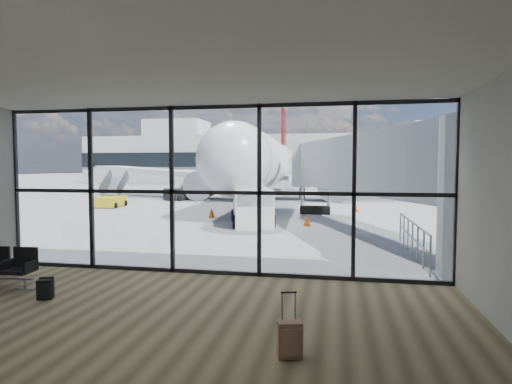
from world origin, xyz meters
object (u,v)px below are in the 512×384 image
(backpack, at_px, (45,289))
(suitcase, at_px, (290,339))
(mobile_stairs, at_px, (111,200))
(service_van, at_px, (252,206))
(belt_loader, at_px, (182,193))
(airliner, at_px, (270,163))

(backpack, distance_m, suitcase, 5.83)
(backpack, height_order, suitcase, suitcase)
(mobile_stairs, bearing_deg, service_van, -37.97)
(belt_loader, xyz_separation_m, mobile_stairs, (-2.76, -6.95, -0.10))
(suitcase, height_order, belt_loader, belt_loader)
(mobile_stairs, bearing_deg, belt_loader, 62.11)
(airliner, height_order, service_van, airliner)
(airliner, bearing_deg, backpack, -93.04)
(airliner, height_order, belt_loader, airliner)
(service_van, height_order, mobile_stairs, mobile_stairs)
(airliner, bearing_deg, service_van, -86.72)
(suitcase, xyz_separation_m, airliner, (-5.48, 32.98, 2.87))
(belt_loader, distance_m, mobile_stairs, 7.48)
(service_van, distance_m, mobile_stairs, 13.85)
(service_van, height_order, belt_loader, belt_loader)
(backpack, height_order, airliner, airliner)
(backpack, distance_m, service_van, 12.84)
(backpack, distance_m, belt_loader, 27.78)
(suitcase, bearing_deg, mobile_stairs, 108.96)
(airliner, bearing_deg, mobile_stairs, -134.04)
(suitcase, bearing_deg, airliner, 83.44)
(backpack, xyz_separation_m, mobile_stairs, (-9.70, 19.94, 0.28))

